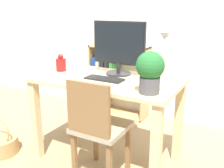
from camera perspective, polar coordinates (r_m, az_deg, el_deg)
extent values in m
plane|color=#997F5B|center=(2.58, -1.12, -15.62)|extent=(10.00, 10.00, 0.00)
cube|color=silver|center=(3.26, 9.61, 14.98)|extent=(8.00, 0.05, 2.60)
cube|color=#D8BC8C|center=(2.27, -1.23, 0.90)|extent=(1.26, 0.70, 0.03)
cube|color=#D8BC8C|center=(2.52, -16.20, -7.53)|extent=(0.07, 0.07, 0.74)
cube|color=#D8BC8C|center=(1.95, 9.53, -14.49)|extent=(0.07, 0.07, 0.74)
cube|color=#D8BC8C|center=(2.93, -8.05, -3.63)|extent=(0.07, 0.07, 0.74)
cube|color=#D8BC8C|center=(2.45, 14.28, -8.02)|extent=(0.07, 0.07, 0.74)
cylinder|color=#232326|center=(2.40, 1.40, 2.31)|extent=(0.23, 0.23, 0.02)
cylinder|color=#232326|center=(2.39, 1.41, 3.57)|extent=(0.04, 0.04, 0.09)
cube|color=#232326|center=(2.35, 1.52, 8.94)|extent=(0.51, 0.02, 0.38)
cube|color=black|center=(2.35, 1.45, 8.92)|extent=(0.48, 0.03, 0.36)
cube|color=black|center=(2.21, -1.67, 1.13)|extent=(0.33, 0.13, 0.02)
cylinder|color=red|center=(2.56, -11.04, 4.12)|extent=(0.09, 0.09, 0.12)
sphere|color=red|center=(2.55, -11.14, 5.86)|extent=(0.05, 0.05, 0.05)
cylinder|color=#B7B7BC|center=(2.19, 11.66, 0.68)|extent=(0.10, 0.10, 0.02)
cylinder|color=#B7B7BC|center=(2.15, 11.96, 5.83)|extent=(0.02, 0.02, 0.38)
cylinder|color=#B7B7BC|center=(2.07, 11.85, 10.79)|extent=(0.01, 0.10, 0.01)
cone|color=#B7B7BC|center=(2.03, 11.38, 10.13)|extent=(0.08, 0.08, 0.06)
cylinder|color=#4C4C51|center=(1.87, 8.14, -0.23)|extent=(0.15, 0.15, 0.12)
sphere|color=#23662D|center=(1.84, 8.31, 3.98)|extent=(0.20, 0.20, 0.20)
cube|color=#9E937F|center=(2.14, -2.27, -9.33)|extent=(0.40, 0.40, 0.04)
cube|color=brown|center=(1.91, -5.24, -5.44)|extent=(0.36, 0.03, 0.40)
cube|color=brown|center=(2.21, -8.18, -15.27)|extent=(0.04, 0.04, 0.42)
cube|color=brown|center=(2.06, -0.61, -17.72)|extent=(0.04, 0.04, 0.42)
cube|color=brown|center=(2.44, -3.51, -11.91)|extent=(0.04, 0.04, 0.42)
cube|color=brown|center=(2.31, 3.50, -13.76)|extent=(0.04, 0.04, 0.42)
cube|color=tan|center=(3.57, -3.75, 1.45)|extent=(0.02, 0.28, 0.90)
cube|color=tan|center=(3.24, 7.31, -0.18)|extent=(0.02, 0.28, 0.90)
cube|color=tan|center=(3.53, 1.46, -6.24)|extent=(0.76, 0.28, 0.02)
cube|color=tan|center=(3.30, 1.57, 8.10)|extent=(0.76, 0.28, 0.02)
cube|color=tan|center=(3.39, 1.51, 0.68)|extent=(0.72, 0.28, 0.02)
cube|color=orange|center=(3.63, -3.08, -3.07)|extent=(0.05, 0.24, 0.29)
cube|color=navy|center=(3.58, -2.32, -2.43)|extent=(0.05, 0.24, 0.39)
cube|color=orange|center=(3.57, -1.58, -3.01)|extent=(0.04, 0.24, 0.33)
cube|color=navy|center=(3.51, -3.09, 3.68)|extent=(0.06, 0.24, 0.28)
cube|color=beige|center=(3.47, -2.24, 3.56)|extent=(0.05, 0.24, 0.27)
cube|color=black|center=(3.44, -1.36, 3.35)|extent=(0.05, 0.24, 0.26)
cube|color=black|center=(3.41, -0.37, 3.43)|extent=(0.05, 0.24, 0.29)
cube|color=#2D7F38|center=(3.37, 0.62, 4.03)|extent=(0.04, 0.24, 0.37)
cylinder|color=tan|center=(2.83, -23.09, -12.13)|extent=(0.34, 0.34, 0.15)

